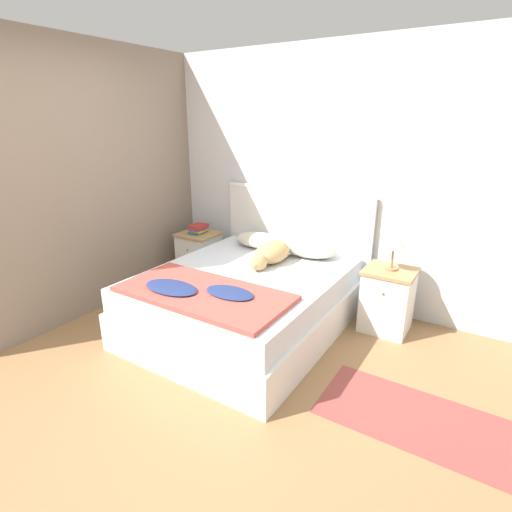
# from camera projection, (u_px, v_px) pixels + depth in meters

# --- Properties ---
(ground_plane) EXTENTS (16.00, 16.00, 0.00)m
(ground_plane) POSITION_uv_depth(u_px,v_px,m) (178.00, 397.00, 2.82)
(ground_plane) COLOR #997047
(wall_back) EXTENTS (9.00, 0.06, 2.55)m
(wall_back) POSITION_uv_depth(u_px,v_px,m) (313.00, 178.00, 4.10)
(wall_back) COLOR silver
(wall_back) RESTS_ON ground_plane
(wall_side_left) EXTENTS (0.06, 3.10, 2.55)m
(wall_side_left) POSITION_uv_depth(u_px,v_px,m) (119.00, 179.00, 4.08)
(wall_side_left) COLOR gray
(wall_side_left) RESTS_ON ground_plane
(bed) EXTENTS (1.61, 1.92, 0.55)m
(bed) POSITION_uv_depth(u_px,v_px,m) (245.00, 301.00, 3.66)
(bed) COLOR white
(bed) RESTS_ON ground_plane
(headboard) EXTENTS (1.69, 0.06, 1.17)m
(headboard) POSITION_uv_depth(u_px,v_px,m) (295.00, 240.00, 4.33)
(headboard) COLOR white
(headboard) RESTS_ON ground_plane
(nightstand_left) EXTENTS (0.44, 0.42, 0.59)m
(nightstand_left) POSITION_uv_depth(u_px,v_px,m) (199.00, 257.00, 4.75)
(nightstand_left) COLOR white
(nightstand_left) RESTS_ON ground_plane
(nightstand_right) EXTENTS (0.44, 0.42, 0.59)m
(nightstand_right) POSITION_uv_depth(u_px,v_px,m) (387.00, 300.00, 3.63)
(nightstand_right) COLOR white
(nightstand_right) RESTS_ON ground_plane
(pillow_left) EXTENTS (0.55, 0.36, 0.14)m
(pillow_left) POSITION_uv_depth(u_px,v_px,m) (260.00, 240.00, 4.27)
(pillow_left) COLOR beige
(pillow_left) RESTS_ON bed
(pillow_right) EXTENTS (0.55, 0.36, 0.14)m
(pillow_right) POSITION_uv_depth(u_px,v_px,m) (309.00, 249.00, 3.97)
(pillow_right) COLOR beige
(pillow_right) RESTS_ON bed
(quilt) EXTENTS (1.37, 0.67, 0.07)m
(quilt) POSITION_uv_depth(u_px,v_px,m) (202.00, 292.00, 3.10)
(quilt) COLOR #BC4C42
(quilt) RESTS_ON bed
(dog) EXTENTS (0.28, 0.64, 0.21)m
(dog) POSITION_uv_depth(u_px,v_px,m) (271.00, 253.00, 3.77)
(dog) COLOR tan
(dog) RESTS_ON bed
(book_stack) EXTENTS (0.17, 0.23, 0.10)m
(book_stack) POSITION_uv_depth(u_px,v_px,m) (198.00, 229.00, 4.64)
(book_stack) COLOR #285689
(book_stack) RESTS_ON nightstand_left
(table_lamp) EXTENTS (0.22, 0.22, 0.32)m
(table_lamp) POSITION_uv_depth(u_px,v_px,m) (394.00, 242.00, 3.46)
(table_lamp) COLOR #9E7A4C
(table_lamp) RESTS_ON nightstand_right
(rug) EXTENTS (1.17, 0.63, 0.00)m
(rug) POSITION_uv_depth(u_px,v_px,m) (410.00, 416.00, 2.63)
(rug) COLOR #93423D
(rug) RESTS_ON ground_plane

